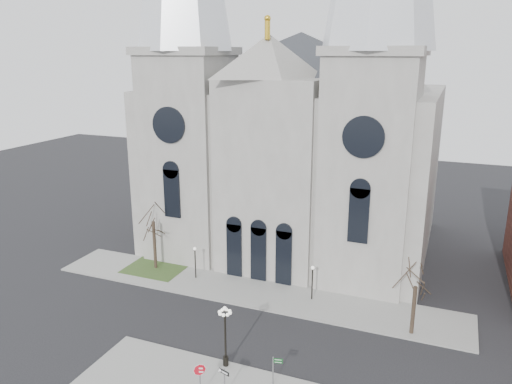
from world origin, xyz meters
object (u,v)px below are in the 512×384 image
at_px(globe_lamp, 225,329).
at_px(street_name_sign, 274,368).
at_px(stop_sign, 200,373).
at_px(one_way_sign, 224,377).

xyz_separation_m(globe_lamp, street_name_sign, (3.97, -0.75, -1.69)).
bearing_deg(street_name_sign, stop_sign, -158.67).
bearing_deg(street_name_sign, globe_lamp, 156.29).
relative_size(globe_lamp, one_way_sign, 2.35).
bearing_deg(one_way_sign, globe_lamp, 132.58).
height_order(globe_lamp, one_way_sign, globe_lamp).
height_order(globe_lamp, street_name_sign, globe_lamp).
xyz_separation_m(stop_sign, globe_lamp, (0.15, 3.57, 1.26)).
height_order(one_way_sign, street_name_sign, street_name_sign).
bearing_deg(stop_sign, street_name_sign, 17.02).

